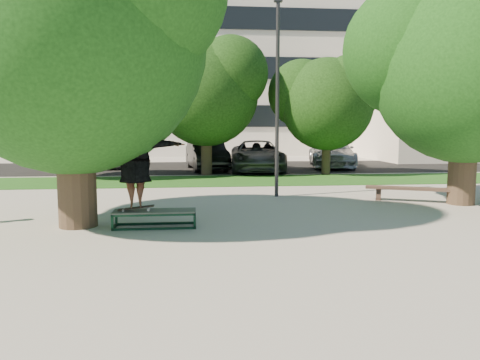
{
  "coord_description": "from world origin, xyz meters",
  "views": [
    {
      "loc": [
        -1.67,
        -9.55,
        2.21
      ],
      "look_at": [
        -0.62,
        0.6,
        1.04
      ],
      "focal_mm": 35.0,
      "sensor_mm": 36.0,
      "label": 1
    }
  ],
  "objects": [
    {
      "name": "bg_tree_left",
      "position": [
        -6.57,
        11.07,
        3.73
      ],
      "size": [
        5.28,
        4.51,
        5.77
      ],
      "color": "#38281E",
      "rests_on": "ground"
    },
    {
      "name": "grass_strip",
      "position": [
        1.0,
        9.5,
        0.01
      ],
      "size": [
        30.0,
        4.0,
        0.02
      ],
      "primitive_type": "cube",
      "color": "#1E4F16",
      "rests_on": "ground"
    },
    {
      "name": "car_silver_a",
      "position": [
        -5.99,
        16.5,
        0.72
      ],
      "size": [
        1.89,
        4.31,
        1.45
      ],
      "primitive_type": "imported",
      "rotation": [
        0.0,
        0.0,
        -0.04
      ],
      "color": "#B7B6BB",
      "rests_on": "asphalt_strip"
    },
    {
      "name": "bench",
      "position": [
        4.87,
        3.49,
        0.36
      ],
      "size": [
        2.73,
        1.53,
        0.43
      ],
      "rotation": [
        0.0,
        0.0,
        -0.43
      ],
      "color": "#4C382D",
      "rests_on": "ground"
    },
    {
      "name": "side_building",
      "position": [
        18.0,
        22.0,
        4.0
      ],
      "size": [
        15.0,
        10.0,
        8.0
      ],
      "primitive_type": "cube",
      "color": "silver",
      "rests_on": "ground"
    },
    {
      "name": "car_silver_b",
      "position": [
        6.0,
        15.62,
        0.81
      ],
      "size": [
        3.28,
        5.89,
        1.61
      ],
      "primitive_type": "imported",
      "rotation": [
        0.0,
        0.0,
        -0.19
      ],
      "color": "#AAABAF",
      "rests_on": "asphalt_strip"
    },
    {
      "name": "bg_tree_mid",
      "position": [
        -1.08,
        12.08,
        4.02
      ],
      "size": [
        5.76,
        4.92,
        6.24
      ],
      "color": "#38281E",
      "rests_on": "ground"
    },
    {
      "name": "office_building",
      "position": [
        -2.0,
        31.98,
        8.0
      ],
      "size": [
        30.0,
        14.12,
        16.0
      ],
      "color": "beige",
      "rests_on": "ground"
    },
    {
      "name": "ground",
      "position": [
        0.0,
        0.0,
        0.0
      ],
      "size": [
        120.0,
        120.0,
        0.0
      ],
      "primitive_type": "plane",
      "color": "#A9A29C",
      "rests_on": "ground"
    },
    {
      "name": "car_grey",
      "position": [
        1.56,
        13.5,
        0.77
      ],
      "size": [
        2.96,
        5.69,
        1.53
      ],
      "primitive_type": "imported",
      "rotation": [
        0.0,
        0.0,
        -0.08
      ],
      "color": "#515155",
      "rests_on": "asphalt_strip"
    },
    {
      "name": "grind_box",
      "position": [
        -2.5,
        0.74,
        0.19
      ],
      "size": [
        1.8,
        0.6,
        0.38
      ],
      "color": "#103020",
      "rests_on": "ground"
    },
    {
      "name": "lamppost",
      "position": [
        1.0,
        5.0,
        3.15
      ],
      "size": [
        0.25,
        0.15,
        6.11
      ],
      "color": "#2D2D30",
      "rests_on": "ground"
    },
    {
      "name": "asphalt_strip",
      "position": [
        0.0,
        16.0,
        0.01
      ],
      "size": [
        40.0,
        8.0,
        0.01
      ],
      "primitive_type": "cube",
      "color": "black",
      "rests_on": "ground"
    },
    {
      "name": "skater_rig",
      "position": [
        -2.9,
        0.74,
        1.33
      ],
      "size": [
        2.22,
        0.84,
        1.84
      ],
      "rotation": [
        0.0,
        0.0,
        3.26
      ],
      "color": "white",
      "rests_on": "grind_box"
    },
    {
      "name": "tree_left",
      "position": [
        -4.29,
        1.09,
        4.42
      ],
      "size": [
        6.96,
        5.95,
        7.12
      ],
      "color": "#38281E",
      "rests_on": "ground"
    },
    {
      "name": "bg_tree_right",
      "position": [
        4.43,
        11.57,
        3.49
      ],
      "size": [
        5.04,
        4.31,
        5.43
      ],
      "color": "#38281E",
      "rests_on": "ground"
    },
    {
      "name": "car_dark",
      "position": [
        -0.92,
        14.48,
        0.78
      ],
      "size": [
        2.24,
        4.93,
        1.57
      ],
      "primitive_type": "imported",
      "rotation": [
        0.0,
        0.0,
        0.12
      ],
      "color": "black",
      "rests_on": "asphalt_strip"
    },
    {
      "name": "tree_right",
      "position": [
        5.92,
        3.08,
        4.09
      ],
      "size": [
        6.24,
        5.33,
        6.51
      ],
      "color": "#38281E",
      "rests_on": "ground"
    }
  ]
}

